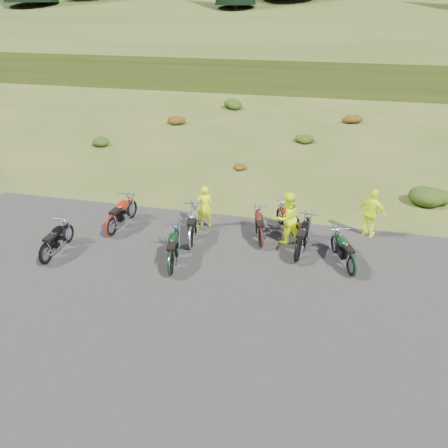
% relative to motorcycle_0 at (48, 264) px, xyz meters
% --- Properties ---
extents(ground, '(300.00, 300.00, 0.00)m').
position_rel_motorcycle_0_xyz_m(ground, '(4.82, 0.74, 0.00)').
color(ground, '#3B4818').
rests_on(ground, ground).
extents(gravel_pad, '(20.00, 12.00, 0.04)m').
position_rel_motorcycle_0_xyz_m(gravel_pad, '(4.82, -1.26, 0.00)').
color(gravel_pad, black).
rests_on(gravel_pad, ground).
extents(hill_slope, '(300.00, 45.97, 9.37)m').
position_rel_motorcycle_0_xyz_m(hill_slope, '(4.82, 50.74, 0.00)').
color(hill_slope, '#324416').
rests_on(hill_slope, ground).
extents(hill_plateau, '(300.00, 90.00, 9.17)m').
position_rel_motorcycle_0_xyz_m(hill_plateau, '(4.82, 110.74, 0.00)').
color(hill_plateau, '#324416').
rests_on(hill_plateau, ground).
extents(shrub_1, '(1.03, 1.03, 0.61)m').
position_rel_motorcycle_0_xyz_m(shrub_1, '(-4.28, 12.04, 0.31)').
color(shrub_1, '#1B350D').
rests_on(shrub_1, ground).
extents(shrub_2, '(1.30, 1.30, 0.77)m').
position_rel_motorcycle_0_xyz_m(shrub_2, '(-1.38, 17.34, 0.38)').
color(shrub_2, '#5B2A0B').
rests_on(shrub_2, ground).
extents(shrub_3, '(1.56, 1.56, 0.92)m').
position_rel_motorcycle_0_xyz_m(shrub_3, '(1.52, 22.64, 0.46)').
color(shrub_3, '#1B350D').
rests_on(shrub_3, ground).
extents(shrub_4, '(0.77, 0.77, 0.45)m').
position_rel_motorcycle_0_xyz_m(shrub_4, '(4.42, 9.94, 0.23)').
color(shrub_4, '#5B2A0B').
rests_on(shrub_4, ground).
extents(shrub_5, '(1.03, 1.03, 0.61)m').
position_rel_motorcycle_0_xyz_m(shrub_5, '(7.32, 15.24, 0.31)').
color(shrub_5, '#1B350D').
rests_on(shrub_5, ground).
extents(shrub_6, '(1.30, 1.30, 0.77)m').
position_rel_motorcycle_0_xyz_m(shrub_6, '(10.22, 20.54, 0.38)').
color(shrub_6, '#5B2A0B').
rests_on(shrub_6, ground).
extents(shrub_7, '(1.56, 1.56, 0.92)m').
position_rel_motorcycle_0_xyz_m(shrub_7, '(13.12, 7.84, 0.46)').
color(shrub_7, '#1B350D').
rests_on(shrub_7, ground).
extents(motorcycle_0, '(0.71, 2.08, 1.09)m').
position_rel_motorcycle_0_xyz_m(motorcycle_0, '(0.00, 0.00, 0.00)').
color(motorcycle_0, black).
rests_on(motorcycle_0, ground).
extents(motorcycle_1, '(0.95, 2.31, 1.18)m').
position_rel_motorcycle_0_xyz_m(motorcycle_1, '(1.27, 2.18, 0.00)').
color(motorcycle_1, maroon).
rests_on(motorcycle_1, ground).
extents(motorcycle_2, '(1.16, 2.33, 1.17)m').
position_rel_motorcycle_0_xyz_m(motorcycle_2, '(4.18, 0.30, 0.00)').
color(motorcycle_2, black).
rests_on(motorcycle_2, ground).
extents(motorcycle_3, '(1.14, 2.32, 1.16)m').
position_rel_motorcycle_0_xyz_m(motorcycle_3, '(4.31, 2.00, 0.00)').
color(motorcycle_3, silver).
rests_on(motorcycle_3, ground).
extents(motorcycle_4, '(1.16, 2.14, 1.06)m').
position_rel_motorcycle_0_xyz_m(motorcycle_4, '(6.67, 2.59, 0.00)').
color(motorcycle_4, '#4E180D').
rests_on(motorcycle_4, ground).
extents(motorcycle_5, '(1.06, 2.38, 1.20)m').
position_rel_motorcycle_0_xyz_m(motorcycle_5, '(7.98, 1.94, 0.00)').
color(motorcycle_5, black).
rests_on(motorcycle_5, ground).
extents(motorcycle_6, '(1.67, 2.20, 1.11)m').
position_rel_motorcycle_0_xyz_m(motorcycle_6, '(7.86, 3.19, 0.00)').
color(motorcycle_6, '#9C250B').
rests_on(motorcycle_6, ground).
extents(motorcycle_7, '(1.38, 2.17, 1.08)m').
position_rel_motorcycle_0_xyz_m(motorcycle_7, '(9.68, 1.50, 0.00)').
color(motorcycle_7, '#0E3316').
rests_on(motorcycle_7, ground).
extents(person_middle, '(0.67, 0.52, 1.64)m').
position_rel_motorcycle_0_xyz_m(person_middle, '(4.38, 3.66, 0.82)').
color(person_middle, '#DCF40C').
rests_on(person_middle, ground).
extents(person_right_a, '(1.16, 1.15, 1.88)m').
position_rel_motorcycle_0_xyz_m(person_right_a, '(7.47, 3.17, 0.94)').
color(person_right_a, '#DCF40C').
rests_on(person_right_a, ground).
extents(person_right_b, '(1.15, 0.90, 1.82)m').
position_rel_motorcycle_0_xyz_m(person_right_b, '(10.38, 4.28, 0.91)').
color(person_right_b, '#DCF40C').
rests_on(person_right_b, ground).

